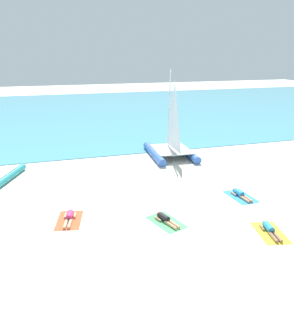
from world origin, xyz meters
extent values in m
plane|color=silver|center=(0.00, 10.00, 0.00)|extent=(120.00, 120.00, 0.00)
cube|color=#4C9EB7|center=(0.00, 31.98, 0.03)|extent=(120.00, 40.00, 0.05)
cylinder|color=blue|center=(2.20, 10.89, 0.27)|extent=(0.84, 4.81, 0.55)
cylinder|color=blue|center=(4.70, 10.73, 0.27)|extent=(0.84, 4.81, 0.55)
cube|color=silver|center=(3.44, 10.58, 0.58)|extent=(2.69, 3.21, 0.07)
cylinder|color=silver|center=(3.48, 11.27, 3.40)|extent=(0.11, 0.11, 5.70)
pyramid|color=white|center=(3.41, 10.14, 3.23)|extent=(0.22, 2.51, 4.79)
cylinder|color=teal|center=(-7.68, 8.98, 0.21)|extent=(1.83, 3.61, 0.43)
cube|color=#EA5933|center=(-4.58, 2.69, 0.01)|extent=(1.48, 2.09, 0.01)
cylinder|color=#D83372|center=(-4.54, 2.88, 0.16)|extent=(0.42, 0.67, 0.30)
sphere|color=#D8AD84|center=(-4.45, 3.28, 0.16)|extent=(0.22, 0.22, 0.22)
cylinder|color=#D8AD84|center=(-4.76, 2.27, 0.08)|extent=(0.30, 0.79, 0.14)
cylinder|color=#D8AD84|center=(-4.58, 2.23, 0.08)|extent=(0.30, 0.79, 0.14)
cylinder|color=#D8AD84|center=(-4.72, 3.08, 0.07)|extent=(0.19, 0.46, 0.10)
cylinder|color=#D8AD84|center=(-4.29, 2.99, 0.07)|extent=(0.19, 0.46, 0.10)
cube|color=#4CB266|center=(-0.33, 1.22, 0.01)|extent=(1.61, 2.14, 0.01)
cylinder|color=black|center=(-0.39, 1.42, 0.16)|extent=(0.47, 0.68, 0.30)
sphere|color=tan|center=(-0.51, 1.81, 0.16)|extent=(0.22, 0.22, 0.22)
cylinder|color=tan|center=(-0.28, 0.77, 0.08)|extent=(0.36, 0.79, 0.14)
cylinder|color=tan|center=(-0.11, 0.82, 0.08)|extent=(0.36, 0.79, 0.14)
cylinder|color=tan|center=(-0.64, 1.50, 0.07)|extent=(0.23, 0.46, 0.10)
cylinder|color=tan|center=(-0.22, 1.63, 0.07)|extent=(0.23, 0.46, 0.10)
cube|color=yellow|center=(3.64, -0.96, 0.01)|extent=(1.46, 2.08, 0.01)
cylinder|color=#268CCC|center=(3.68, -0.77, 0.16)|extent=(0.42, 0.67, 0.30)
sphere|color=#8C6647|center=(3.77, -0.37, 0.16)|extent=(0.22, 0.22, 0.22)
cylinder|color=#8C6647|center=(3.46, -1.39, 0.08)|extent=(0.29, 0.79, 0.14)
cylinder|color=#8C6647|center=(3.64, -1.42, 0.08)|extent=(0.29, 0.79, 0.14)
cylinder|color=#8C6647|center=(3.50, -0.57, 0.07)|extent=(0.19, 0.46, 0.10)
cylinder|color=#8C6647|center=(3.93, -0.66, 0.07)|extent=(0.19, 0.46, 0.10)
cube|color=#338CD8|center=(4.47, 2.73, 0.01)|extent=(1.21, 1.96, 0.01)
cylinder|color=#268CCC|center=(4.46, 2.92, 0.16)|extent=(0.34, 0.64, 0.30)
sphere|color=tan|center=(4.44, 3.33, 0.16)|extent=(0.22, 0.22, 0.22)
cylinder|color=tan|center=(4.41, 2.27, 0.08)|extent=(0.19, 0.79, 0.14)
cylinder|color=tan|center=(4.59, 2.28, 0.08)|extent=(0.19, 0.79, 0.14)
cylinder|color=tan|center=(4.23, 3.07, 0.07)|extent=(0.13, 0.46, 0.10)
cylinder|color=tan|center=(4.67, 3.09, 0.07)|extent=(0.13, 0.46, 0.10)
camera|label=1|loc=(-5.06, -11.46, 7.38)|focal=35.46mm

